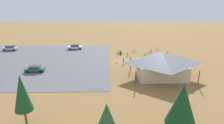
% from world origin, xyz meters
% --- Properties ---
extents(ground, '(160.00, 160.00, 0.00)m').
position_xyz_m(ground, '(0.00, 0.00, 0.00)').
color(ground, olive).
rests_on(ground, ground).
extents(parking_lot_asphalt, '(42.54, 35.47, 0.05)m').
position_xyz_m(parking_lot_asphalt, '(24.49, 0.46, 0.03)').
color(parking_lot_asphalt, '#56565B').
rests_on(parking_lot_asphalt, ground).
extents(bike_pavilion, '(12.74, 9.71, 5.62)m').
position_xyz_m(bike_pavilion, '(-7.77, 11.27, 3.20)').
color(bike_pavilion, beige).
rests_on(bike_pavilion, ground).
extents(trash_bin, '(0.60, 0.60, 0.90)m').
position_xyz_m(trash_bin, '(-0.03, -6.25, 0.45)').
color(trash_bin, brown).
rests_on(trash_bin, ground).
extents(lot_sign, '(0.56, 0.08, 2.20)m').
position_xyz_m(lot_sign, '(1.08, -0.53, 1.41)').
color(lot_sign, '#99999E').
rests_on(lot_sign, ground).
extents(pine_midwest, '(3.72, 3.72, 7.44)m').
position_xyz_m(pine_midwest, '(-5.03, 31.06, 4.84)').
color(pine_midwest, brown).
rests_on(pine_midwest, ground).
extents(pine_far_west, '(2.50, 2.50, 7.38)m').
position_xyz_m(pine_far_west, '(15.16, 27.66, 4.79)').
color(pine_far_west, brown).
rests_on(pine_far_west, ground).
extents(pine_west, '(3.12, 3.12, 6.10)m').
position_xyz_m(pine_west, '(3.89, 32.84, 3.96)').
color(pine_west, brown).
rests_on(pine_west, ground).
extents(bicycle_orange_near_porch, '(0.97, 1.49, 0.84)m').
position_xyz_m(bicycle_orange_near_porch, '(-14.19, -6.40, 0.38)').
color(bicycle_orange_near_porch, black).
rests_on(bicycle_orange_near_porch, ground).
extents(bicycle_green_yard_front, '(0.48, 1.69, 0.91)m').
position_xyz_m(bicycle_green_yard_front, '(-1.89, -4.39, 0.40)').
color(bicycle_green_yard_front, black).
rests_on(bicycle_green_yard_front, ground).
extents(bicycle_black_by_bin, '(0.48, 1.76, 0.80)m').
position_xyz_m(bicycle_black_by_bin, '(-6.85, -4.26, 0.37)').
color(bicycle_black_by_bin, black).
rests_on(bicycle_black_by_bin, ground).
extents(bicycle_white_lone_east, '(1.11, 1.34, 0.85)m').
position_xyz_m(bicycle_white_lone_east, '(-12.51, -5.71, 0.39)').
color(bicycle_white_lone_east, black).
rests_on(bicycle_white_lone_east, ground).
extents(bicycle_teal_back_row, '(0.97, 1.48, 0.78)m').
position_xyz_m(bicycle_teal_back_row, '(-9.60, -8.62, 0.35)').
color(bicycle_teal_back_row, black).
rests_on(bicycle_teal_back_row, ground).
extents(bicycle_purple_trailside, '(1.34, 1.14, 0.83)m').
position_xyz_m(bicycle_purple_trailside, '(0.53, -7.75, 0.39)').
color(bicycle_purple_trailside, black).
rests_on(bicycle_purple_trailside, ground).
extents(bicycle_silver_front_row, '(1.55, 0.94, 0.87)m').
position_xyz_m(bicycle_silver_front_row, '(-12.31, -3.09, 0.40)').
color(bicycle_silver_front_row, black).
rests_on(bicycle_silver_front_row, ground).
extents(bicycle_blue_edge_north, '(1.73, 0.51, 0.87)m').
position_xyz_m(bicycle_blue_edge_north, '(-8.42, -6.18, 0.39)').
color(bicycle_blue_edge_north, black).
rests_on(bicycle_blue_edge_north, ground).
extents(bicycle_yellow_mid_cluster, '(1.77, 0.48, 0.86)m').
position_xyz_m(bicycle_yellow_mid_cluster, '(0.31, -5.74, 0.39)').
color(bicycle_yellow_mid_cluster, black).
rests_on(bicycle_yellow_mid_cluster, ground).
extents(bicycle_red_yard_left, '(1.23, 1.37, 0.88)m').
position_xyz_m(bicycle_red_yard_left, '(-11.96, -10.37, 0.40)').
color(bicycle_red_yard_left, black).
rests_on(bicycle_red_yard_left, ground).
extents(bicycle_orange_lone_west, '(1.72, 0.57, 0.84)m').
position_xyz_m(bicycle_orange_lone_west, '(-4.38, -8.08, 0.39)').
color(bicycle_orange_lone_west, black).
rests_on(bicycle_orange_lone_west, ground).
extents(car_green_far_end, '(4.44, 1.84, 1.37)m').
position_xyz_m(car_green_far_end, '(20.78, 7.65, 0.73)').
color(car_green_far_end, '#1E6B3D').
rests_on(car_green_far_end, parking_lot_asphalt).
extents(car_white_front_row, '(4.81, 2.21, 1.40)m').
position_xyz_m(car_white_front_row, '(14.62, -12.71, 0.74)').
color(car_white_front_row, white).
rests_on(car_white_front_row, parking_lot_asphalt).
extents(car_silver_back_corner, '(4.75, 2.14, 1.47)m').
position_xyz_m(car_silver_back_corner, '(35.13, -11.47, 0.77)').
color(car_silver_back_corner, '#BCBCC1').
rests_on(car_silver_back_corner, parking_lot_asphalt).
extents(visitor_at_bikes, '(0.36, 0.38, 1.69)m').
position_xyz_m(visitor_at_bikes, '(-0.28, 2.39, 0.88)').
color(visitor_at_bikes, '#2D3347').
rests_on(visitor_at_bikes, ground).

